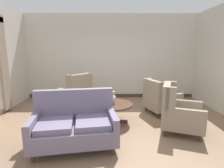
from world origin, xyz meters
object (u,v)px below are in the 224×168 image
(armchair_far_left, at_px, (178,112))
(armchair_beside_settee, at_px, (76,94))
(coffee_table, at_px, (113,107))
(settee, at_px, (75,125))
(porcelain_vase, at_px, (113,98))
(armchair_near_window, at_px, (160,99))
(side_table, at_px, (165,98))

(armchair_far_left, height_order, armchair_beside_settee, armchair_beside_settee)
(coffee_table, relative_size, armchair_far_left, 0.91)
(coffee_table, height_order, armchair_far_left, armchair_far_left)
(settee, relative_size, armchair_beside_settee, 1.41)
(porcelain_vase, distance_m, settee, 1.29)
(settee, bearing_deg, armchair_beside_settee, 90.94)
(armchair_far_left, bearing_deg, settee, 125.21)
(armchair_near_window, relative_size, armchair_beside_settee, 0.88)
(porcelain_vase, height_order, side_table, porcelain_vase)
(armchair_near_window, xyz_separation_m, armchair_beside_settee, (-2.40, 0.38, 0.03))
(armchair_far_left, xyz_separation_m, side_table, (0.06, 1.11, -0.00))
(settee, relative_size, armchair_near_window, 1.60)
(coffee_table, bearing_deg, armchair_near_window, 26.52)
(armchair_far_left, relative_size, side_table, 1.42)
(coffee_table, xyz_separation_m, armchair_far_left, (1.39, -0.49, 0.04))
(porcelain_vase, bearing_deg, armchair_near_window, 26.52)
(coffee_table, xyz_separation_m, settee, (-0.71, -1.06, 0.01))
(porcelain_vase, xyz_separation_m, armchair_far_left, (1.40, -0.49, -0.17))
(armchair_far_left, relative_size, armchair_beside_settee, 0.92)
(porcelain_vase, relative_size, armchair_near_window, 0.30)
(settee, height_order, armchair_near_window, settee)
(coffee_table, xyz_separation_m, porcelain_vase, (-0.01, -0.00, 0.21))
(settee, height_order, side_table, settee)
(armchair_near_window, distance_m, armchair_far_left, 1.15)
(armchair_beside_settee, bearing_deg, settee, 53.12)
(settee, height_order, armchair_far_left, armchair_far_left)
(settee, bearing_deg, coffee_table, 46.73)
(armchair_far_left, bearing_deg, side_table, 16.95)
(porcelain_vase, height_order, armchair_near_window, armchair_near_window)
(armchair_beside_settee, bearing_deg, coffee_table, 89.34)
(coffee_table, xyz_separation_m, armchair_near_window, (1.31, 0.65, 0.01))
(armchair_near_window, bearing_deg, porcelain_vase, 97.64)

